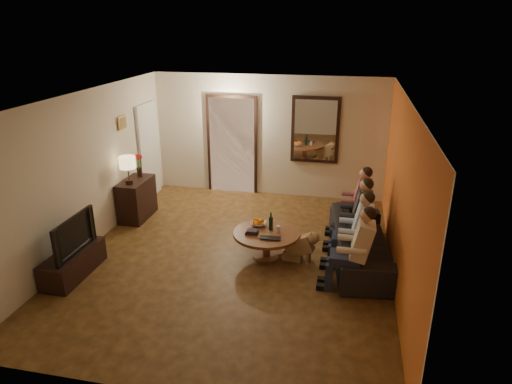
% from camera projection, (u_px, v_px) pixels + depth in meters
% --- Properties ---
extents(floor, '(5.00, 6.00, 0.01)m').
position_uv_depth(floor, '(234.00, 257.00, 7.50)').
color(floor, '#3C2710').
rests_on(floor, ground).
extents(ceiling, '(5.00, 6.00, 0.01)m').
position_uv_depth(ceiling, '(231.00, 97.00, 6.57)').
color(ceiling, white).
rests_on(ceiling, back_wall).
extents(back_wall, '(5.00, 0.02, 2.60)m').
position_uv_depth(back_wall, '(268.00, 136.00, 9.78)').
color(back_wall, beige).
rests_on(back_wall, floor).
extents(front_wall, '(5.00, 0.02, 2.60)m').
position_uv_depth(front_wall, '(153.00, 287.00, 4.29)').
color(front_wall, beige).
rests_on(front_wall, floor).
extents(left_wall, '(0.02, 6.00, 2.60)m').
position_uv_depth(left_wall, '(86.00, 172.00, 7.52)').
color(left_wall, beige).
rests_on(left_wall, floor).
extents(right_wall, '(0.02, 6.00, 2.60)m').
position_uv_depth(right_wall, '(401.00, 194.00, 6.55)').
color(right_wall, beige).
rests_on(right_wall, floor).
extents(orange_accent, '(0.01, 6.00, 2.60)m').
position_uv_depth(orange_accent, '(401.00, 194.00, 6.55)').
color(orange_accent, orange).
rests_on(orange_accent, right_wall).
extents(kitchen_doorway, '(1.00, 0.06, 2.10)m').
position_uv_depth(kitchen_doorway, '(232.00, 146.00, 10.00)').
color(kitchen_doorway, '#FFE0A5').
rests_on(kitchen_doorway, floor).
extents(door_trim, '(1.12, 0.04, 2.22)m').
position_uv_depth(door_trim, '(232.00, 146.00, 9.99)').
color(door_trim, black).
rests_on(door_trim, floor).
extents(fridge_glimpse, '(0.45, 0.03, 1.70)m').
position_uv_depth(fridge_glimpse, '(243.00, 153.00, 10.01)').
color(fridge_glimpse, silver).
rests_on(fridge_glimpse, floor).
extents(mirror_frame, '(1.00, 0.05, 1.40)m').
position_uv_depth(mirror_frame, '(315.00, 130.00, 9.48)').
color(mirror_frame, black).
rests_on(mirror_frame, back_wall).
extents(mirror_glass, '(0.86, 0.02, 1.26)m').
position_uv_depth(mirror_glass, '(315.00, 130.00, 9.45)').
color(mirror_glass, white).
rests_on(mirror_glass, back_wall).
extents(white_door, '(0.06, 0.85, 2.04)m').
position_uv_depth(white_door, '(149.00, 151.00, 9.71)').
color(white_door, white).
rests_on(white_door, floor).
extents(framed_art, '(0.03, 0.28, 0.24)m').
position_uv_depth(framed_art, '(122.00, 123.00, 8.50)').
color(framed_art, '#B28C33').
rests_on(framed_art, left_wall).
extents(art_canvas, '(0.01, 0.22, 0.18)m').
position_uv_depth(art_canvas, '(123.00, 123.00, 8.50)').
color(art_canvas, brown).
rests_on(art_canvas, left_wall).
extents(dresser, '(0.45, 0.87, 0.78)m').
position_uv_depth(dresser, '(137.00, 199.00, 8.85)').
color(dresser, black).
rests_on(dresser, floor).
extents(table_lamp, '(0.30, 0.30, 0.54)m').
position_uv_depth(table_lamp, '(128.00, 170.00, 8.41)').
color(table_lamp, beige).
rests_on(table_lamp, dresser).
extents(flower_vase, '(0.14, 0.14, 0.44)m').
position_uv_depth(flower_vase, '(139.00, 166.00, 8.83)').
color(flower_vase, red).
rests_on(flower_vase, dresser).
extents(tv_stand, '(0.45, 1.16, 0.39)m').
position_uv_depth(tv_stand, '(73.00, 263.00, 6.91)').
color(tv_stand, black).
rests_on(tv_stand, floor).
extents(tv, '(1.00, 0.13, 0.58)m').
position_uv_depth(tv, '(69.00, 235.00, 6.73)').
color(tv, black).
rests_on(tv, tv_stand).
extents(sofa, '(2.34, 1.15, 0.66)m').
position_uv_depth(sofa, '(362.00, 242.00, 7.27)').
color(sofa, black).
rests_on(sofa, floor).
extents(person_a, '(0.60, 0.40, 1.20)m').
position_uv_depth(person_a, '(357.00, 253.00, 6.37)').
color(person_a, tan).
rests_on(person_a, sofa).
extents(person_b, '(0.60, 0.40, 1.20)m').
position_uv_depth(person_b, '(357.00, 234.00, 6.92)').
color(person_b, tan).
rests_on(person_b, sofa).
extents(person_c, '(0.60, 0.40, 1.20)m').
position_uv_depth(person_c, '(357.00, 218.00, 7.47)').
color(person_c, tan).
rests_on(person_c, sofa).
extents(person_d, '(0.60, 0.40, 1.20)m').
position_uv_depth(person_d, '(357.00, 205.00, 8.02)').
color(person_d, tan).
rests_on(person_d, sofa).
extents(dog, '(0.59, 0.31, 0.56)m').
position_uv_depth(dog, '(299.00, 245.00, 7.28)').
color(dog, '#9D6848').
rests_on(dog, floor).
extents(coffee_table, '(1.33, 1.33, 0.45)m').
position_uv_depth(coffee_table, '(266.00, 245.00, 7.41)').
color(coffee_table, brown).
rests_on(coffee_table, floor).
extents(bowl, '(0.26, 0.26, 0.06)m').
position_uv_depth(bowl, '(258.00, 224.00, 7.56)').
color(bowl, white).
rests_on(bowl, coffee_table).
extents(oranges, '(0.20, 0.20, 0.08)m').
position_uv_depth(oranges, '(258.00, 220.00, 7.53)').
color(oranges, orange).
rests_on(oranges, bowl).
extents(wine_bottle, '(0.07, 0.07, 0.31)m').
position_uv_depth(wine_bottle, '(271.00, 221.00, 7.36)').
color(wine_bottle, black).
rests_on(wine_bottle, coffee_table).
extents(wine_glass, '(0.06, 0.06, 0.10)m').
position_uv_depth(wine_glass, '(278.00, 229.00, 7.32)').
color(wine_glass, silver).
rests_on(wine_glass, coffee_table).
extents(book_stack, '(0.20, 0.15, 0.07)m').
position_uv_depth(book_stack, '(252.00, 231.00, 7.27)').
color(book_stack, black).
rests_on(book_stack, coffee_table).
extents(laptop, '(0.33, 0.22, 0.03)m').
position_uv_depth(laptop, '(270.00, 240.00, 7.05)').
color(laptop, black).
rests_on(laptop, coffee_table).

